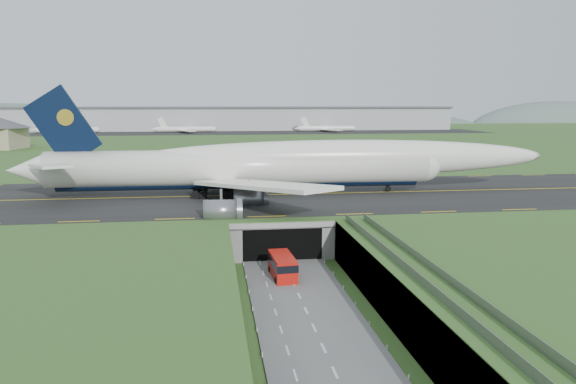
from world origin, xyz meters
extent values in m
plane|color=#365E25|center=(0.00, 0.00, 0.00)|extent=(900.00, 900.00, 0.00)
cube|color=gray|center=(0.00, 0.00, 3.00)|extent=(800.00, 800.00, 6.00)
cube|color=slate|center=(0.00, -7.50, 0.10)|extent=(12.00, 75.00, 0.20)
cube|color=black|center=(0.00, 33.00, 6.09)|extent=(800.00, 44.00, 0.18)
cube|color=gray|center=(0.00, 19.00, 5.50)|extent=(16.00, 22.00, 1.00)
cube|color=gray|center=(-7.00, 19.00, 3.00)|extent=(2.00, 22.00, 6.00)
cube|color=gray|center=(7.00, 19.00, 3.00)|extent=(2.00, 22.00, 6.00)
cube|color=black|center=(0.00, 14.00, 2.50)|extent=(12.00, 12.00, 5.00)
cube|color=#A8A8A3|center=(0.00, 7.95, 5.60)|extent=(17.00, 0.50, 0.80)
cube|color=#A8A8A3|center=(11.00, -18.50, 5.80)|extent=(3.00, 53.00, 0.50)
cube|color=gray|center=(9.60, -18.50, 6.55)|extent=(0.06, 53.00, 1.00)
cube|color=gray|center=(12.40, -18.50, 6.55)|extent=(0.06, 53.00, 1.00)
cylinder|color=#A8A8A3|center=(11.00, -28.00, 2.80)|extent=(0.90, 0.90, 5.60)
cylinder|color=#A8A8A3|center=(11.00, -16.00, 2.80)|extent=(0.90, 0.90, 5.60)
cylinder|color=#A8A8A3|center=(11.00, -4.00, 2.80)|extent=(0.90, 0.90, 5.60)
cylinder|color=white|center=(-4.48, 33.53, 11.48)|extent=(72.09, 7.55, 6.78)
sphere|color=white|center=(31.52, 33.15, 11.48)|extent=(6.71, 6.71, 6.64)
cone|color=white|center=(-43.67, 33.95, 11.48)|extent=(7.48, 6.52, 6.44)
ellipsoid|color=white|center=(14.96, 33.32, 13.00)|extent=(82.62, 7.12, 7.12)
ellipsoid|color=black|center=(30.46, 33.16, 12.32)|extent=(4.78, 3.02, 2.37)
cylinder|color=black|center=(-4.48, 33.53, 8.83)|extent=(68.45, 3.58, 2.85)
cube|color=white|center=(-2.19, 50.45, 10.42)|extent=(22.54, 31.09, 2.85)
cube|color=white|center=(-37.23, 41.82, 13.06)|extent=(9.77, 12.52, 1.09)
cube|color=white|center=(-2.55, 16.56, 10.42)|extent=(22.04, 31.29, 2.85)
cube|color=white|center=(-37.40, 25.94, 13.06)|extent=(9.60, 12.54, 1.09)
cube|color=black|center=(-36.79, 33.88, 19.42)|extent=(13.48, 0.78, 14.99)
cylinder|color=gold|center=(-36.26, 33.87, 21.01)|extent=(2.97, 0.77, 2.97)
cylinder|color=slate|center=(-3.61, 43.58, 7.13)|extent=(5.54, 3.55, 3.50)
cylinder|color=slate|center=(-8.49, 54.76, 7.13)|extent=(5.54, 3.55, 3.50)
cylinder|color=slate|center=(-3.82, 23.46, 7.13)|extent=(5.54, 3.55, 3.50)
cylinder|color=slate|center=(-8.95, 12.40, 7.13)|extent=(5.54, 3.55, 3.50)
cylinder|color=black|center=(24.32, 33.22, 6.76)|extent=(1.17, 0.54, 1.17)
cube|color=black|center=(-9.25, 33.58, 6.92)|extent=(6.43, 7.48, 1.48)
cube|color=red|center=(-1.06, -0.09, 1.70)|extent=(3.24, 7.63, 2.99)
cube|color=black|center=(-1.06, -0.09, 2.29)|extent=(3.31, 7.73, 1.00)
cube|color=black|center=(-1.06, -0.09, 0.45)|extent=(3.01, 7.12, 0.50)
cylinder|color=black|center=(-2.20, -2.66, 0.55)|extent=(0.40, 0.92, 0.90)
cylinder|color=black|center=(-2.51, 2.32, 0.55)|extent=(0.40, 0.92, 0.90)
cylinder|color=black|center=(0.38, -2.50, 0.55)|extent=(0.40, 0.92, 0.90)
cylinder|color=black|center=(0.08, 2.47, 0.55)|extent=(0.40, 0.92, 0.90)
cube|color=tan|center=(-91.35, 158.15, 10.13)|extent=(18.18, 18.18, 8.26)
cube|color=#B2B2B2|center=(0.00, 300.00, 13.50)|extent=(300.00, 22.00, 15.00)
cube|color=#4C4C51|center=(0.00, 300.00, 21.00)|extent=(302.00, 24.00, 1.20)
cube|color=black|center=(0.00, 270.00, 6.14)|extent=(320.00, 50.00, 0.08)
cylinder|color=white|center=(-94.37, 275.00, 8.18)|extent=(34.00, 3.20, 3.20)
cylinder|color=white|center=(-25.33, 275.00, 8.18)|extent=(34.00, 3.20, 3.20)
cylinder|color=white|center=(62.14, 275.00, 8.18)|extent=(34.00, 3.20, 3.20)
ellipsoid|color=slate|center=(-180.00, 430.00, -4.00)|extent=(220.00, 77.00, 56.00)
ellipsoid|color=slate|center=(120.00, 430.00, -4.00)|extent=(260.00, 91.00, 44.00)
ellipsoid|color=slate|center=(320.00, 430.00, -4.00)|extent=(180.00, 63.00, 60.00)
camera|label=1|loc=(-10.32, -72.99, 23.46)|focal=35.00mm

